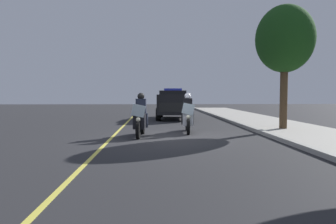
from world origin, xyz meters
TOP-DOWN VIEW (x-y plane):
  - ground_plane at (0.00, 0.00)m, footprint 80.00×80.00m
  - curb_strip at (0.00, 3.93)m, footprint 48.00×0.24m
  - sidewalk_strip at (0.00, 5.83)m, footprint 48.00×3.60m
  - lane_stripe_center at (0.00, -2.21)m, footprint 48.00×0.12m
  - police_motorcycle_lead_left at (-0.47, -1.13)m, footprint 2.14×0.61m
  - police_motorcycle_lead_right at (-1.64, 0.86)m, footprint 2.14×0.61m
  - police_suv at (-9.14, 0.65)m, footprint 5.02×2.35m
  - tree_mid_block at (-2.13, 5.29)m, footprint 2.60×2.60m

SIDE VIEW (x-z plane):
  - ground_plane at x=0.00m, z-range 0.00..0.00m
  - lane_stripe_center at x=0.00m, z-range 0.00..0.01m
  - sidewalk_strip at x=0.00m, z-range 0.00..0.10m
  - curb_strip at x=0.00m, z-range 0.00..0.15m
  - police_motorcycle_lead_left at x=-0.47m, z-range -0.16..1.56m
  - police_motorcycle_lead_right at x=-1.64m, z-range -0.16..1.56m
  - police_suv at x=-9.14m, z-range 0.04..2.09m
  - tree_mid_block at x=-2.13m, z-range 1.33..6.89m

